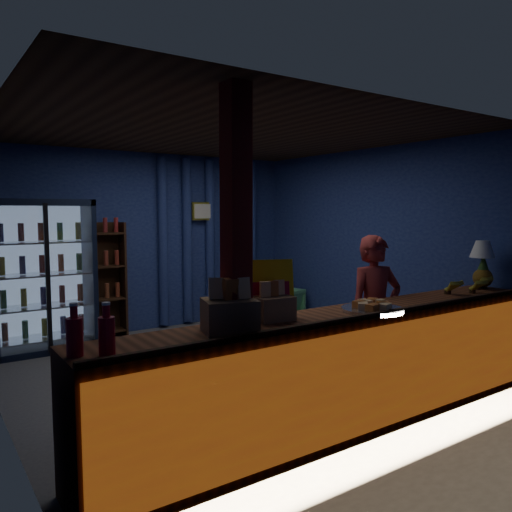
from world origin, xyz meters
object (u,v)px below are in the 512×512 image
Objects in this scene: shopkeeper at (375,313)px; green_chair at (279,305)px; pastry_tray at (372,308)px; table_lamp at (482,251)px.

shopkeeper is 3.06m from green_chair.
green_chair is at bearing 64.42° from pastry_tray.
table_lamp is (0.22, -3.22, 1.06)m from green_chair.
pastry_tray is (-0.65, -0.56, 0.22)m from shopkeeper.
shopkeeper is at bearing 163.41° from table_lamp.
shopkeeper is 3.02× the size of pastry_tray.
pastry_tray is (-1.63, -3.41, 0.70)m from green_chair.
shopkeeper reaches higher than green_chair.
pastry_tray is 1.01× the size of table_lamp.
green_chair is at bearing 94.00° from table_lamp.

